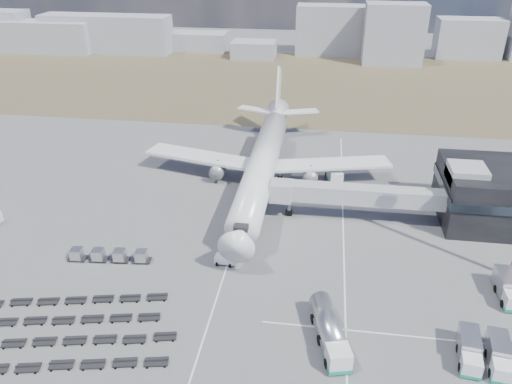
# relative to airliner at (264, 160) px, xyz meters

# --- Properties ---
(ground) EXTENTS (420.00, 420.00, 0.00)m
(ground) POSITION_rel_airliner_xyz_m (0.00, -32.38, -5.29)
(ground) COLOR #565659
(ground) RESTS_ON ground
(grass_strip) EXTENTS (420.00, 90.00, 0.01)m
(grass_strip) POSITION_rel_airliner_xyz_m (0.00, 77.62, -5.29)
(grass_strip) COLOR brown
(grass_strip) RESTS_ON ground
(lane_markings) EXTENTS (47.12, 110.00, 0.01)m
(lane_markings) POSITION_rel_airliner_xyz_m (9.77, -29.38, -5.29)
(lane_markings) COLOR silver
(lane_markings) RESTS_ON ground
(jet_bridge) EXTENTS (30.30, 3.80, 7.05)m
(jet_bridge) POSITION_rel_airliner_xyz_m (15.90, -11.95, -0.24)
(jet_bridge) COLOR #939399
(jet_bridge) RESTS_ON ground
(airliner) EXTENTS (51.59, 64.53, 17.62)m
(airliner) POSITION_rel_airliner_xyz_m (0.00, 0.00, 0.00)
(airliner) COLOR silver
(airliner) RESTS_ON ground
(skyline) EXTENTS (293.57, 27.44, 22.70)m
(skyline) POSITION_rel_airliner_xyz_m (6.53, 117.50, 3.59)
(skyline) COLOR #92949F
(skyline) RESTS_ON ground
(fuel_tanker) EXTENTS (5.61, 11.66, 3.66)m
(fuel_tanker) POSITION_rel_airliner_xyz_m (13.83, -42.81, -3.46)
(fuel_tanker) COLOR silver
(fuel_tanker) RESTS_ON ground
(pushback_tug) EXTENTS (3.08, 1.84, 1.38)m
(pushback_tug) POSITION_rel_airliner_xyz_m (-2.48, -28.25, -4.60)
(pushback_tug) COLOR silver
(pushback_tug) RESTS_ON ground
(catering_truck) EXTENTS (3.77, 6.78, 2.94)m
(catering_truck) POSITION_rel_airliner_xyz_m (14.26, 3.03, -3.79)
(catering_truck) COLOR silver
(catering_truck) RESTS_ON ground
(service_trucks_near) EXTENTS (9.78, 7.87, 2.74)m
(service_trucks_near) POSITION_rel_airliner_xyz_m (33.83, -43.74, -3.80)
(service_trucks_near) COLOR silver
(service_trucks_near) RESTS_ON ground
(uld_row) EXTENTS (13.16, 2.85, 1.81)m
(uld_row) POSITION_rel_airliner_xyz_m (-20.55, -30.10, -4.21)
(uld_row) COLOR black
(uld_row) RESTS_ON ground
(baggage_dollies) EXTENTS (30.63, 18.66, 0.68)m
(baggage_dollies) POSITION_rel_airliner_xyz_m (-20.69, -46.26, -4.95)
(baggage_dollies) COLOR black
(baggage_dollies) RESTS_ON ground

